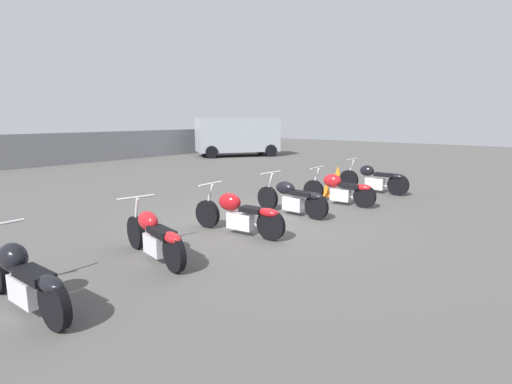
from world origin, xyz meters
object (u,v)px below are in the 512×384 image
at_px(motorcycle_slot_2, 239,213).
at_px(motorcycle_slot_4, 339,189).
at_px(motorcycle_slot_3, 293,198).
at_px(traffic_cone_near, 326,189).
at_px(motorcycle_slot_1, 155,236).
at_px(parked_van, 237,135).
at_px(motorcycle_slot_0, 24,278).
at_px(traffic_cone_far, 338,173).
at_px(motorcycle_slot_5, 374,179).

bearing_deg(motorcycle_slot_2, motorcycle_slot_4, -8.50).
height_order(motorcycle_slot_3, traffic_cone_near, motorcycle_slot_3).
xyz_separation_m(motorcycle_slot_1, motorcycle_slot_4, (5.59, -0.27, 0.01)).
bearing_deg(traffic_cone_near, parked_van, 53.70).
distance_m(motorcycle_slot_0, parked_van, 19.37).
bearing_deg(motorcycle_slot_0, motorcycle_slot_1, 4.81).
distance_m(motorcycle_slot_0, traffic_cone_far, 11.39).
distance_m(motorcycle_slot_0, motorcycle_slot_4, 7.59).
bearing_deg(parked_van, traffic_cone_near, 176.59).
distance_m(motorcycle_slot_3, traffic_cone_near, 2.52).
bearing_deg(motorcycle_slot_4, traffic_cone_far, 25.23).
xyz_separation_m(motorcycle_slot_0, traffic_cone_far, (11.22, 1.94, -0.14)).
bearing_deg(traffic_cone_near, motorcycle_slot_2, -172.45).
xyz_separation_m(motorcycle_slot_5, parked_van, (6.13, 11.09, 0.82)).
xyz_separation_m(motorcycle_slot_3, traffic_cone_far, (5.34, 1.68, -0.14)).
bearing_deg(traffic_cone_far, motorcycle_slot_3, -162.56).
xyz_separation_m(motorcycle_slot_4, parked_van, (8.30, 11.08, 0.83)).
bearing_deg(traffic_cone_near, motorcycle_slot_1, -175.18).
distance_m(motorcycle_slot_2, motorcycle_slot_5, 5.84).
height_order(motorcycle_slot_0, motorcycle_slot_3, motorcycle_slot_3).
bearing_deg(motorcycle_slot_1, motorcycle_slot_5, 9.38).
bearing_deg(parked_van, motorcycle_slot_4, 176.05).
xyz_separation_m(motorcycle_slot_0, parked_van, (15.89, 11.04, 0.84)).
height_order(motorcycle_slot_0, motorcycle_slot_5, motorcycle_slot_5).
distance_m(motorcycle_slot_1, motorcycle_slot_2, 1.93).
xyz_separation_m(motorcycle_slot_2, motorcycle_slot_4, (3.66, -0.22, 0.00)).
relative_size(motorcycle_slot_1, motorcycle_slot_5, 0.89).
distance_m(motorcycle_slot_0, motorcycle_slot_1, 2.01).
relative_size(parked_van, traffic_cone_near, 11.86).
height_order(motorcycle_slot_0, motorcycle_slot_1, motorcycle_slot_1).
xyz_separation_m(motorcycle_slot_3, motorcycle_slot_5, (3.88, -0.31, 0.02)).
distance_m(motorcycle_slot_5, parked_van, 12.70).
bearing_deg(motorcycle_slot_3, motorcycle_slot_1, -176.96).
relative_size(motorcycle_slot_3, parked_van, 0.40).
bearing_deg(motorcycle_slot_3, motorcycle_slot_0, -174.85).
height_order(motorcycle_slot_5, traffic_cone_near, motorcycle_slot_5).
xyz_separation_m(motorcycle_slot_4, traffic_cone_near, (0.75, 0.81, -0.20)).
relative_size(parked_van, traffic_cone_far, 9.78).
relative_size(motorcycle_slot_4, parked_van, 0.40).
height_order(motorcycle_slot_4, traffic_cone_near, motorcycle_slot_4).
xyz_separation_m(motorcycle_slot_3, motorcycle_slot_4, (1.71, -0.30, 0.01)).
bearing_deg(motorcycle_slot_3, traffic_cone_far, 20.03).
bearing_deg(motorcycle_slot_3, motorcycle_slot_2, -175.05).
distance_m(motorcycle_slot_4, motorcycle_slot_5, 2.17).
bearing_deg(traffic_cone_far, motorcycle_slot_0, -170.19).
relative_size(motorcycle_slot_5, traffic_cone_near, 5.15).
bearing_deg(traffic_cone_near, motorcycle_slot_4, -133.08).
xyz_separation_m(traffic_cone_near, traffic_cone_far, (2.88, 1.17, 0.04)).
bearing_deg(motorcycle_slot_1, parked_van, 49.34).
distance_m(motorcycle_slot_2, motorcycle_slot_4, 3.67).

